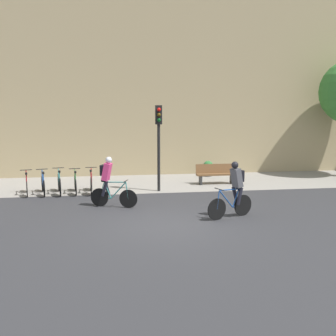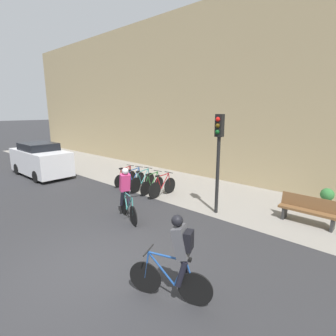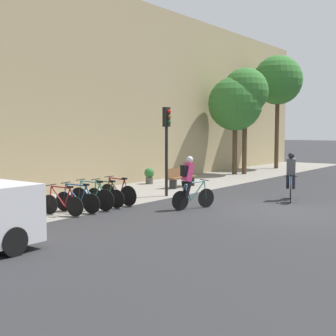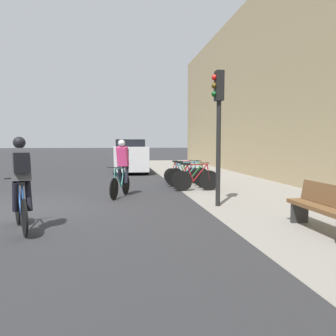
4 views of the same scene
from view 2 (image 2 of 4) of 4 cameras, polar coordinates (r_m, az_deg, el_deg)
name	(u,v)px [view 2 (image 2 of 4)]	position (r m, az deg, el deg)	size (l,w,h in m)	color
ground	(89,267)	(6.88, -16.80, -19.97)	(200.00, 200.00, 0.00)	#2B2B2D
kerb_strip	(231,198)	(11.46, 13.54, -6.34)	(44.00, 4.50, 0.01)	gray
building_facade	(264,91)	(13.20, 20.12, 15.43)	(44.00, 0.60, 8.96)	tan
cyclist_pink	(126,191)	(9.01, -9.17, -5.03)	(1.60, 0.69, 1.76)	black
cyclist_grey	(178,257)	(5.18, 2.14, -18.74)	(1.61, 0.72, 1.78)	black
parked_bike_0	(125,178)	(13.11, -9.26, -2.06)	(0.47, 1.56, 0.94)	black
parked_bike_1	(134,180)	(12.63, -7.47, -2.51)	(0.51, 1.66, 0.95)	black
parked_bike_2	(143,181)	(12.17, -5.54, -2.92)	(0.46, 1.75, 0.99)	black
parked_bike_3	(152,185)	(11.73, -3.46, -3.61)	(0.46, 1.58, 0.95)	black
parked_bike_4	(162,187)	(11.30, -1.22, -4.08)	(0.46, 1.67, 0.99)	black
traffic_light_pole	(219,146)	(9.17, 10.94, 4.74)	(0.26, 0.30, 3.51)	black
bench	(309,210)	(9.72, 28.29, -8.05)	(1.79, 0.44, 0.89)	brown
parked_car	(41,160)	(16.38, -26.01, 1.59)	(4.30, 1.84, 1.85)	silver
potted_plant	(327,197)	(11.56, 31.30, -5.45)	(0.48, 0.48, 0.78)	#56514C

